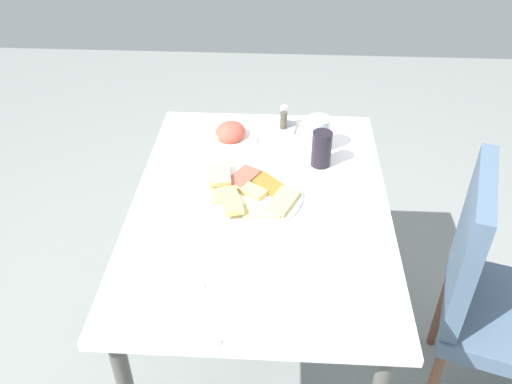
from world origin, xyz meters
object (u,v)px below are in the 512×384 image
Objects in this scene: spoon at (223,314)px; soda_can at (321,149)px; dining_chair at (493,291)px; salad_plate_greens at (230,134)px; pide_platter at (249,193)px; drinking_glass at (318,133)px; fork at (208,313)px; paper_napkin at (215,315)px; dining_table at (260,226)px; condiment_caddy at (284,122)px.

soda_can is at bearing 134.68° from spoon.
dining_chair is 4.76× the size of salad_plate_greens.
drinking_glass reaches higher than pide_platter.
paper_napkin is at bearing 69.80° from fork.
dining_table is at bearing -29.95° from drinking_glass.
paper_napkin is 0.02m from fork.
soda_can is 0.72m from paper_napkin.
fork is (0.44, -0.10, 0.10)m from dining_table.
paper_napkin is at bearing -10.89° from dining_table.
drinking_glass is 0.80m from spoon.
soda_can is 0.72m from fork.
soda_can is at bearing 65.81° from salad_plate_greens.
drinking_glass is at bearing -127.19° from dining_chair.
pide_platter is 2.03× the size of paper_napkin.
drinking_glass reaches higher than condiment_caddy.
salad_plate_greens is 1.94× the size of condiment_caddy.
soda_can is 0.71m from spoon.
soda_can is 1.04× the size of drinking_glass.
salad_plate_greens is at bearing -177.13° from paper_napkin.
drinking_glass is at bearing 82.52° from salad_plate_greens.
drinking_glass reaches higher than paper_napkin.
pide_platter reaches higher than paper_napkin.
spoon is 0.90m from condiment_caddy.
dining_chair is 7.59× the size of soda_can.
pide_platter is 1.67× the size of salad_plate_greens.
soda_can is at bearing -120.15° from dining_chair.
condiment_caddy reaches higher than dining_table.
soda_can reaches higher than fork.
dining_chair is at bearing 82.43° from dining_table.
dining_chair is at bearing 80.75° from pide_platter.
dining_chair is at bearing 113.03° from paper_napkin.
drinking_glass is at bearing 150.05° from dining_table.
dining_chair is 0.90m from spoon.
pide_platter is 0.47m from paper_napkin.
fork is at bearing -67.42° from dining_chair.
condiment_caddy is at bearing -151.09° from soda_can.
dining_chair is 0.69m from soda_can.
pide_platter is at bearing 151.69° from fork.
condiment_caddy is (-0.89, 0.17, 0.02)m from fork.
condiment_caddy is at bearing 171.94° from dining_table.
dining_table is 8.96× the size of soda_can.
drinking_glass is at bearing 160.58° from paper_napkin.
spoon reaches higher than dining_table.
drinking_glass is at bearing -176.10° from soda_can.
dining_table is 0.75m from dining_chair.
drinking_glass is (-0.29, 0.22, 0.05)m from pide_platter.
salad_plate_greens is 1.22× the size of paper_napkin.
pide_platter is at bearing -37.08° from drinking_glass.
pide_platter is at bearing -13.35° from condiment_caddy.
pide_platter is 0.43m from condiment_caddy.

